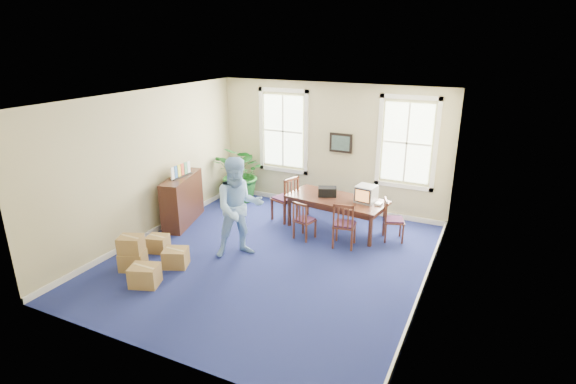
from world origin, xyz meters
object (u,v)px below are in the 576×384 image
at_px(conference_table, 336,214).
at_px(man, 239,208).
at_px(crt_tv, 366,194).
at_px(cardboard_boxes, 142,252).
at_px(credenza, 182,199).
at_px(chair_near_left, 305,220).
at_px(potted_plant, 242,174).

relative_size(conference_table, man, 1.09).
height_order(crt_tv, cardboard_boxes, crt_tv).
bearing_deg(credenza, cardboard_boxes, -86.90).
relative_size(chair_near_left, cardboard_boxes, 0.70).
bearing_deg(conference_table, chair_near_left, -113.53).
relative_size(chair_near_left, man, 0.43).
distance_m(man, potted_plant, 3.19).
bearing_deg(conference_table, man, -115.33).
xyz_separation_m(crt_tv, chair_near_left, (-1.12, -0.81, -0.51)).
xyz_separation_m(conference_table, chair_near_left, (-0.46, -0.76, 0.06)).
relative_size(conference_table, crt_tv, 4.96).
bearing_deg(man, credenza, 115.49).
bearing_deg(cardboard_boxes, chair_near_left, 49.67).
xyz_separation_m(credenza, potted_plant, (0.51, 1.91, 0.17)).
distance_m(conference_table, crt_tv, 0.87).
bearing_deg(man, crt_tv, 4.20).
bearing_deg(potted_plant, credenza, -104.95).
relative_size(chair_near_left, credenza, 0.57).
height_order(man, potted_plant, man).
relative_size(man, potted_plant, 1.32).
bearing_deg(credenza, man, -37.72).
bearing_deg(man, conference_table, 14.72).
bearing_deg(crt_tv, chair_near_left, -135.47).
relative_size(potted_plant, cardboard_boxes, 1.24).
relative_size(crt_tv, credenza, 0.29).
bearing_deg(credenza, conference_table, 3.68).
distance_m(crt_tv, credenza, 4.29).
distance_m(crt_tv, potted_plant, 3.64).
bearing_deg(conference_table, potted_plant, 173.94).
height_order(conference_table, chair_near_left, chair_near_left).
bearing_deg(man, chair_near_left, 13.69).
xyz_separation_m(man, potted_plant, (-1.59, 2.76, -0.25)).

